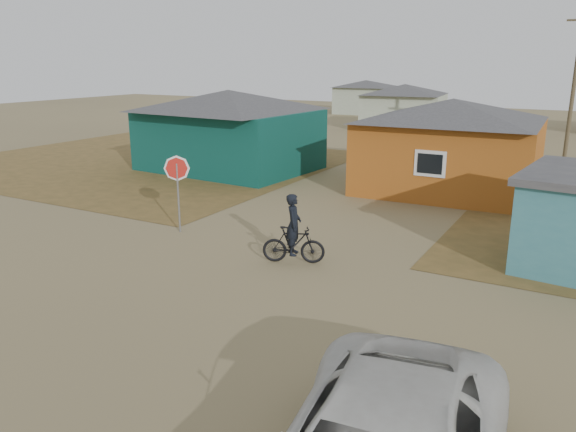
# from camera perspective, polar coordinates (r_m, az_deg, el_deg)

# --- Properties ---
(ground) EXTENTS (120.00, 120.00, 0.00)m
(ground) POSITION_cam_1_polar(r_m,az_deg,el_deg) (13.91, -9.00, -7.65)
(ground) COLOR olive
(grass_nw) EXTENTS (20.00, 18.00, 0.00)m
(grass_nw) POSITION_cam_1_polar(r_m,az_deg,el_deg) (32.29, -14.46, 5.41)
(grass_nw) COLOR brown
(grass_nw) RESTS_ON ground
(house_teal) EXTENTS (8.93, 7.08, 4.00)m
(house_teal) POSITION_cam_1_polar(r_m,az_deg,el_deg) (28.91, -5.99, 8.78)
(house_teal) COLOR #0A3B34
(house_teal) RESTS_ON ground
(house_yellow) EXTENTS (7.72, 6.76, 3.90)m
(house_yellow) POSITION_cam_1_polar(r_m,az_deg,el_deg) (24.83, 16.16, 7.02)
(house_yellow) COLOR #A35519
(house_yellow) RESTS_ON ground
(house_pale_west) EXTENTS (7.04, 6.15, 3.60)m
(house_pale_west) POSITION_cam_1_polar(r_m,az_deg,el_deg) (46.29, 11.69, 10.85)
(house_pale_west) COLOR #A9B49B
(house_pale_west) RESTS_ON ground
(house_pale_north) EXTENTS (6.28, 5.81, 3.40)m
(house_pale_north) POSITION_cam_1_polar(r_m,az_deg,el_deg) (60.26, 7.88, 11.95)
(house_pale_north) COLOR #A9B49B
(house_pale_north) RESTS_ON ground
(utility_pole_near) EXTENTS (1.40, 0.20, 8.00)m
(utility_pole_near) POSITION_cam_1_polar(r_m,az_deg,el_deg) (32.02, 27.03, 11.61)
(utility_pole_near) COLOR brown
(utility_pole_near) RESTS_ON ground
(stop_sign) EXTENTS (0.82, 0.20, 2.53)m
(stop_sign) POSITION_cam_1_polar(r_m,az_deg,el_deg) (18.30, -11.19, 3.98)
(stop_sign) COLOR gray
(stop_sign) RESTS_ON ground
(cyclist) EXTENTS (1.79, 1.11, 1.96)m
(cyclist) POSITION_cam_1_polar(r_m,az_deg,el_deg) (15.44, 0.57, -2.25)
(cyclist) COLOR black
(cyclist) RESTS_ON ground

